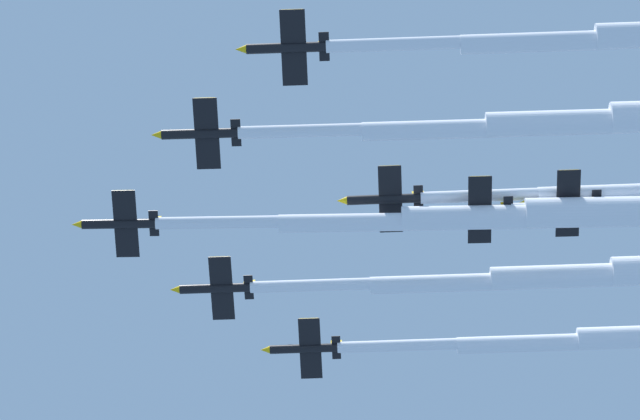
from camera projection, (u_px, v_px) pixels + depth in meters
The scene contains 3 objects.
jet_lead at pixel (476, 217), 182.94m from camera, with size 15.80×68.05×4.45m.
jet_port_inner at pixel (560, 122), 176.26m from camera, with size 14.63×66.51×4.49m.
jet_starboard_inner at pixel (564, 275), 189.94m from camera, with size 14.39×69.11×4.45m.
Camera 1 is at (-123.06, -22.64, 65.67)m, focal length 89.72 mm.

